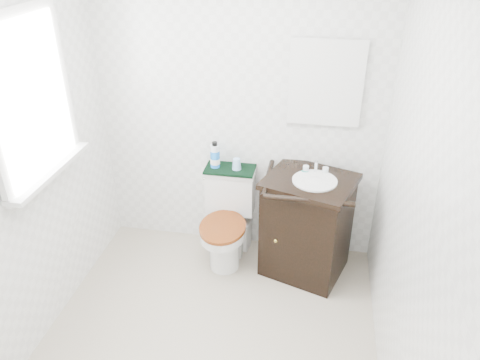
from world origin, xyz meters
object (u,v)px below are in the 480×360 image
(vanity, at_px, (307,224))
(toilet, at_px, (228,222))
(mouthwash_bottle, at_px, (215,156))
(cup, at_px, (237,164))
(trash_bin, at_px, (240,233))

(vanity, bearing_deg, toilet, 173.90)
(mouthwash_bottle, relative_size, cup, 2.38)
(toilet, distance_m, cup, 0.49)
(toilet, relative_size, trash_bin, 2.81)
(cup, bearing_deg, mouthwash_bottle, 176.79)
(vanity, distance_m, trash_bin, 0.66)
(cup, bearing_deg, toilet, -115.68)
(toilet, distance_m, vanity, 0.64)
(trash_bin, distance_m, cup, 0.67)
(mouthwash_bottle, bearing_deg, cup, -3.21)
(toilet, height_order, mouthwash_bottle, mouthwash_bottle)
(vanity, height_order, cup, vanity)
(vanity, height_order, mouthwash_bottle, mouthwash_bottle)
(vanity, distance_m, cup, 0.71)
(toilet, xyz_separation_m, vanity, (0.63, -0.07, 0.10))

